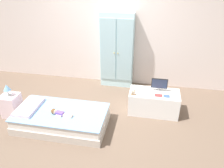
% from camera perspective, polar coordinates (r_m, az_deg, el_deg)
% --- Properties ---
extents(ground_plane, '(10.00, 10.00, 0.02)m').
position_cam_1_polar(ground_plane, '(4.19, -5.00, -8.95)').
color(ground_plane, brown).
extents(back_wall, '(6.40, 0.05, 2.70)m').
position_cam_1_polar(back_wall, '(5.00, -0.80, 14.86)').
color(back_wall, silver).
rests_on(back_wall, ground_plane).
extents(bed, '(1.58, 0.85, 0.30)m').
position_cam_1_polar(bed, '(4.02, -12.91, -8.78)').
color(bed, beige).
rests_on(bed, ground_plane).
extents(pillow, '(0.32, 0.61, 0.05)m').
position_cam_1_polar(pillow, '(4.17, -20.72, -5.53)').
color(pillow, silver).
rests_on(pillow, bed).
extents(doll, '(0.39, 0.14, 0.10)m').
position_cam_1_polar(doll, '(3.85, -13.92, -7.21)').
color(doll, '#6B4CB2').
rests_on(doll, bed).
extents(nightstand, '(0.31, 0.31, 0.43)m').
position_cam_1_polar(nightstand, '(4.55, -24.64, -5.04)').
color(nightstand, silver).
rests_on(nightstand, ground_plane).
extents(table_lamp, '(0.13, 0.13, 0.23)m').
position_cam_1_polar(table_lamp, '(4.37, -25.62, -0.94)').
color(table_lamp, '#B7B2AD').
rests_on(table_lamp, nightstand).
extents(wardrobe, '(0.73, 0.29, 1.69)m').
position_cam_1_polar(wardrobe, '(4.95, 1.32, 8.60)').
color(wardrobe, silver).
rests_on(wardrobe, ground_plane).
extents(tv_stand, '(0.93, 0.46, 0.44)m').
position_cam_1_polar(tv_stand, '(4.29, 10.73, -4.69)').
color(tv_stand, white).
rests_on(tv_stand, ground_plane).
extents(tv_monitor, '(0.30, 0.10, 0.25)m').
position_cam_1_polar(tv_monitor, '(4.18, 12.19, -0.00)').
color(tv_monitor, '#99999E').
rests_on(tv_monitor, tv_stand).
extents(rocking_horse_toy, '(0.10, 0.04, 0.12)m').
position_cam_1_polar(rocking_horse_toy, '(4.03, 5.66, -2.10)').
color(rocking_horse_toy, '#8E6642').
rests_on(rocking_horse_toy, tv_stand).
extents(book_red, '(0.13, 0.09, 0.01)m').
position_cam_1_polar(book_red, '(4.09, 11.95, -2.92)').
color(book_red, '#CC3838').
rests_on(book_red, tv_stand).
extents(book_blue, '(0.11, 0.08, 0.01)m').
position_cam_1_polar(book_blue, '(4.10, 13.97, -3.08)').
color(book_blue, blue).
rests_on(book_blue, tv_stand).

